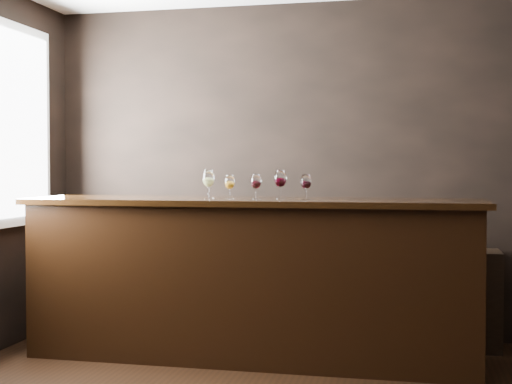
% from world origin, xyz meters
% --- Properties ---
extents(room_shell, '(5.02, 4.52, 2.81)m').
position_xyz_m(room_shell, '(-0.23, 0.11, 1.81)').
color(room_shell, black).
rests_on(room_shell, ground).
extents(bar_counter, '(3.26, 0.71, 1.14)m').
position_xyz_m(bar_counter, '(-0.56, 1.37, 0.57)').
color(bar_counter, black).
rests_on(bar_counter, ground).
extents(bar_top, '(3.37, 0.79, 0.04)m').
position_xyz_m(bar_top, '(-0.56, 1.37, 1.16)').
color(bar_top, black).
rests_on(bar_top, bar_counter).
extents(back_bar_shelf, '(2.13, 0.40, 0.77)m').
position_xyz_m(back_bar_shelf, '(0.21, 2.03, 0.38)').
color(back_bar_shelf, black).
rests_on(back_bar_shelf, ground).
extents(glass_white, '(0.09, 0.09, 0.21)m').
position_xyz_m(glass_white, '(-0.89, 1.38, 1.32)').
color(glass_white, white).
rests_on(glass_white, bar_top).
extents(glass_amber, '(0.07, 0.07, 0.18)m').
position_xyz_m(glass_amber, '(-0.72, 1.35, 1.30)').
color(glass_amber, white).
rests_on(glass_amber, bar_top).
extents(glass_red_a, '(0.08, 0.08, 0.18)m').
position_xyz_m(glass_red_a, '(-0.51, 1.33, 1.31)').
color(glass_red_a, white).
rests_on(glass_red_a, bar_top).
extents(glass_red_b, '(0.09, 0.09, 0.21)m').
position_xyz_m(glass_red_b, '(-0.35, 1.41, 1.33)').
color(glass_red_b, white).
rests_on(glass_red_b, bar_top).
extents(glass_red_c, '(0.08, 0.08, 0.18)m').
position_xyz_m(glass_red_c, '(-0.15, 1.37, 1.31)').
color(glass_red_c, white).
rests_on(glass_red_c, bar_top).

